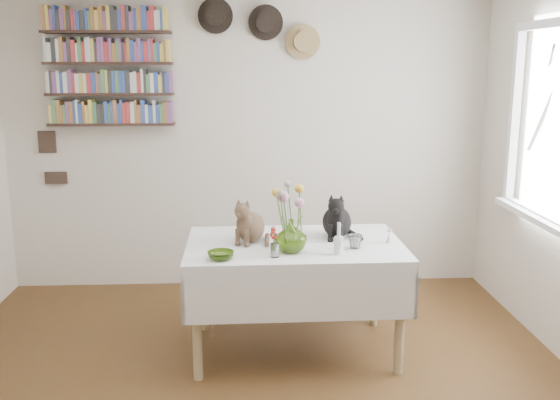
{
  "coord_description": "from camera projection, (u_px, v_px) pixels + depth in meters",
  "views": [
    {
      "loc": [
        -0.01,
        -2.96,
        1.87
      ],
      "look_at": [
        0.19,
        0.8,
        1.05
      ],
      "focal_mm": 40.0,
      "sensor_mm": 36.0,
      "label": 1
    }
  ],
  "objects": [
    {
      "name": "black_cat",
      "position": [
        337.0,
        214.0,
        4.14
      ],
      "size": [
        0.26,
        0.3,
        0.31
      ],
      "primitive_type": null,
      "rotation": [
        0.0,
        0.0,
        -0.21
      ],
      "color": "black",
      "rests_on": "dining_table"
    },
    {
      "name": "flower_vase",
      "position": [
        291.0,
        236.0,
        3.81
      ],
      "size": [
        0.25,
        0.25,
        0.2
      ],
      "primitive_type": "imported",
      "rotation": [
        0.0,
        0.0,
        -0.35
      ],
      "color": "#85B137",
      "rests_on": "dining_table"
    },
    {
      "name": "berry_jar",
      "position": [
        275.0,
        242.0,
        3.71
      ],
      "size": [
        0.05,
        0.05,
        0.21
      ],
      "color": "white",
      "rests_on": "dining_table"
    },
    {
      "name": "green_bowl",
      "position": [
        221.0,
        256.0,
        3.68
      ],
      "size": [
        0.19,
        0.19,
        0.05
      ],
      "primitive_type": "imported",
      "rotation": [
        0.0,
        0.0,
        -0.24
      ],
      "color": "#85B137",
      "rests_on": "dining_table"
    },
    {
      "name": "wall_art_plaques",
      "position": [
        51.0,
        157.0,
        5.14
      ],
      "size": [
        0.21,
        0.02,
        0.44
      ],
      "color": "#38281E",
      "rests_on": "room"
    },
    {
      "name": "drinking_glass",
      "position": [
        355.0,
        242.0,
        3.9
      ],
      "size": [
        0.12,
        0.12,
        0.09
      ],
      "primitive_type": "imported",
      "rotation": [
        0.0,
        0.0,
        0.34
      ],
      "color": "white",
      "rests_on": "dining_table"
    },
    {
      "name": "dining_table",
      "position": [
        294.0,
        270.0,
        4.07
      ],
      "size": [
        1.4,
        0.91,
        0.74
      ],
      "color": "white",
      "rests_on": "room"
    },
    {
      "name": "candlestick",
      "position": [
        339.0,
        244.0,
        3.77
      ],
      "size": [
        0.06,
        0.06,
        0.2
      ],
      "color": "white",
      "rests_on": "dining_table"
    },
    {
      "name": "flower_bouquet",
      "position": [
        291.0,
        197.0,
        3.77
      ],
      "size": [
        0.17,
        0.12,
        0.39
      ],
      "color": "#4C7233",
      "rests_on": "flower_vase"
    },
    {
      "name": "wall_hats",
      "position": [
        262.0,
        27.0,
        4.97
      ],
      "size": [
        0.98,
        0.09,
        0.48
      ],
      "color": "black",
      "rests_on": "room"
    },
    {
      "name": "tabby_cat",
      "position": [
        251.0,
        219.0,
        4.03
      ],
      "size": [
        0.3,
        0.32,
        0.3
      ],
      "primitive_type": null,
      "rotation": [
        0.0,
        0.0,
        -0.48
      ],
      "color": "brown",
      "rests_on": "dining_table"
    },
    {
      "name": "porcelain_figurine",
      "position": [
        389.0,
        236.0,
        4.02
      ],
      "size": [
        0.05,
        0.05,
        0.1
      ],
      "color": "white",
      "rests_on": "dining_table"
    },
    {
      "name": "bookshelf_unit",
      "position": [
        109.0,
        68.0,
        4.95
      ],
      "size": [
        1.0,
        0.16,
        0.91
      ],
      "color": "#322018",
      "rests_on": "room"
    },
    {
      "name": "room",
      "position": [
        250.0,
        195.0,
        3.02
      ],
      "size": [
        4.08,
        4.58,
        2.58
      ],
      "color": "brown",
      "rests_on": "ground"
    }
  ]
}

